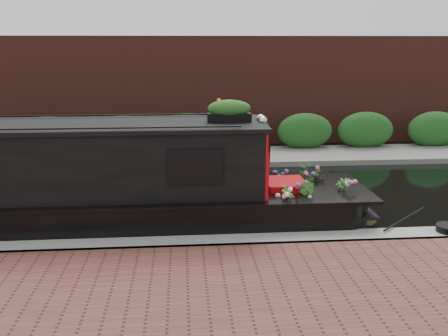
{
  "coord_description": "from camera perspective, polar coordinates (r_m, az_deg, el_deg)",
  "views": [
    {
      "loc": [
        -0.03,
        -11.82,
        3.74
      ],
      "look_at": [
        0.91,
        -0.6,
        0.91
      ],
      "focal_mm": 40.0,
      "sensor_mm": 36.0,
      "label": 1
    }
  ],
  "objects": [
    {
      "name": "far_hedge",
      "position": [
        17.33,
        -4.59,
        1.58
      ],
      "size": [
        40.0,
        1.1,
        2.8
      ],
      "primitive_type": "cube",
      "color": "#1D4D1A",
      "rests_on": "ground"
    },
    {
      "name": "narrowboat",
      "position": [
        10.57,
        -18.93,
        -2.56
      ],
      "size": [
        12.22,
        2.14,
        2.88
      ],
      "rotation": [
        0.0,
        0.0,
        0.0
      ],
      "color": "black",
      "rests_on": "ground"
    },
    {
      "name": "near_bank_coping",
      "position": [
        9.31,
        -4.28,
        -9.65
      ],
      "size": [
        40.0,
        0.6,
        0.5
      ],
      "primitive_type": "cube",
      "color": "gray",
      "rests_on": "ground"
    },
    {
      "name": "rope_fender",
      "position": [
        11.16,
        15.96,
        -5.22
      ],
      "size": [
        0.31,
        0.43,
        0.31
      ],
      "primitive_type": "cylinder",
      "rotation": [
        1.57,
        0.0,
        0.0
      ],
      "color": "olive",
      "rests_on": "ground"
    },
    {
      "name": "far_brick_wall",
      "position": [
        19.39,
        -4.63,
        2.92
      ],
      "size": [
        40.0,
        1.0,
        8.0
      ],
      "primitive_type": "cube",
      "color": "#53251C",
      "rests_on": "ground"
    },
    {
      "name": "ground",
      "position": [
        12.4,
        -4.45,
        -3.51
      ],
      "size": [
        80.0,
        80.0,
        0.0
      ],
      "primitive_type": "plane",
      "color": "black",
      "rests_on": "ground"
    },
    {
      "name": "far_bank_path",
      "position": [
        16.46,
        -4.57,
        0.91
      ],
      "size": [
        40.0,
        2.4,
        0.34
      ],
      "primitive_type": "cube",
      "color": "slate",
      "rests_on": "ground"
    }
  ]
}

